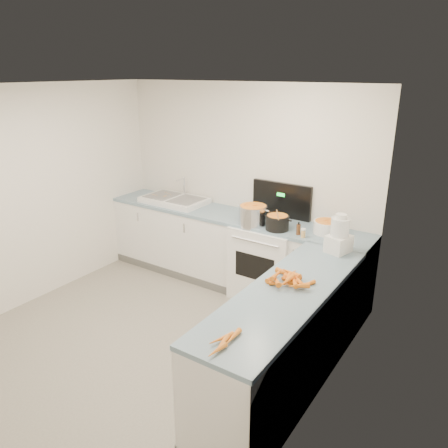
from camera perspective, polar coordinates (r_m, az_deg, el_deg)
The scene contains 19 objects.
floor at distance 4.62m, azimuth -11.12°, elevation -15.56°, with size 3.50×4.00×0.00m, color gray, non-canonical shape.
ceiling at distance 3.80m, azimuth -13.67°, elevation 17.05°, with size 3.50×4.00×0.00m, color silver, non-canonical shape.
wall_back at distance 5.55m, azimuth 2.58°, elevation 5.12°, with size 3.50×2.50×0.00m, color silver, non-canonical shape.
wall_left at distance 5.39m, azimuth -25.46°, elevation 2.79°, with size 4.00×2.50×0.00m, color silver, non-canonical shape.
wall_right at distance 3.12m, azimuth 11.12°, elevation -7.14°, with size 4.00×2.50×0.00m, color silver, non-canonical shape.
counter_back at distance 5.56m, azimuth 0.86°, elevation -3.33°, with size 3.50×0.62×0.94m.
counter_right at distance 3.85m, azimuth 7.93°, elevation -14.77°, with size 0.62×2.20×0.94m.
stove at distance 5.29m, azimuth 5.80°, elevation -4.61°, with size 0.76×0.65×1.36m.
sink at distance 5.89m, azimuth -6.50°, elevation 3.14°, with size 0.86×0.52×0.31m.
steel_pot at distance 5.03m, azimuth 3.80°, elevation 1.09°, with size 0.33×0.33×0.24m, color silver.
black_pot at distance 4.89m, azimuth 6.96°, elevation 0.08°, with size 0.26×0.26×0.19m, color black.
wooden_spoon at distance 4.86m, azimuth 7.01°, elevation 1.22°, with size 0.01×0.01×0.34m, color #AD7A47.
mixing_bowl at distance 4.88m, azimuth 13.31°, elevation -0.40°, with size 0.30×0.30×0.14m, color white.
extract_bottle at distance 4.78m, azimuth 9.69°, elevation -0.72°, with size 0.05×0.05×0.12m, color #593319.
spice_jar at distance 4.71m, azimuth 10.30°, elevation -1.26°, with size 0.05×0.05×0.08m, color #E5B266.
food_processor at distance 4.38m, azimuth 14.82°, elevation -1.51°, with size 0.24×0.27×0.39m.
carrot_pile at distance 3.73m, azimuth 8.47°, elevation -7.08°, with size 0.39×0.40×0.09m.
peeled_carrots at distance 2.93m, azimuth -0.07°, elevation -15.19°, with size 0.13×0.36×0.04m.
peelings at distance 6.00m, azimuth -7.94°, elevation 3.77°, with size 0.24×0.22×0.01m.
Camera 1 is at (2.77, -2.61, 2.63)m, focal length 35.00 mm.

